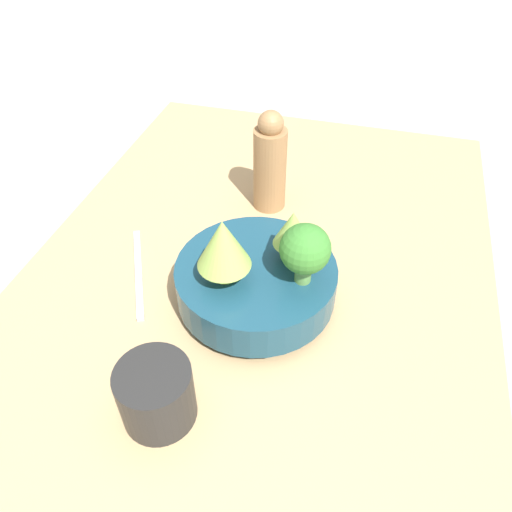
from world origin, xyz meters
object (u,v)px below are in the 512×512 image
at_px(cup, 156,394).
at_px(pepper_mill, 270,164).
at_px(bowl, 256,282).
at_px(fork, 139,272).

xyz_separation_m(cup, pepper_mill, (-0.41, 0.02, 0.04)).
bearing_deg(pepper_mill, bowl, 9.45).
bearing_deg(pepper_mill, fork, -33.81).
distance_m(bowl, cup, 0.20).
xyz_separation_m(cup, fork, (-0.20, -0.12, -0.04)).
bearing_deg(cup, bowl, 162.84).
xyz_separation_m(bowl, fork, (-0.01, -0.18, -0.03)).
bearing_deg(pepper_mill, cup, -3.16).
distance_m(bowl, pepper_mill, 0.23).
relative_size(cup, pepper_mill, 0.48).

